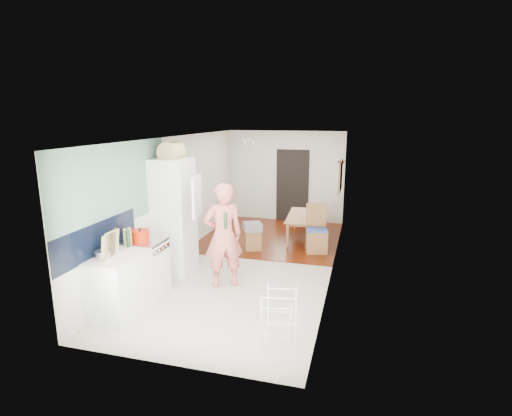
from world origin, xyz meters
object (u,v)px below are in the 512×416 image
at_px(dining_chair, 317,229).
at_px(drying_rack, 279,320).
at_px(dining_table, 308,229).
at_px(stool, 253,240).
at_px(person, 223,226).

height_order(dining_chair, drying_rack, dining_chair).
bearing_deg(dining_table, dining_chair, -165.29).
xyz_separation_m(dining_chair, stool, (-1.37, -0.20, -0.30)).
relative_size(dining_chair, stool, 2.31).
distance_m(person, dining_table, 3.36).
bearing_deg(drying_rack, dining_chair, 79.27).
xyz_separation_m(person, drying_rack, (1.32, -1.62, -0.70)).
bearing_deg(person, dining_chair, -153.49).
xyz_separation_m(dining_table, drying_rack, (0.28, -4.70, 0.14)).
distance_m(dining_table, dining_chair, 1.00).
height_order(person, drying_rack, person).
distance_m(stool, drying_rack, 3.84).
distance_m(dining_chair, drying_rack, 3.80).
bearing_deg(stool, drying_rack, -69.45).
height_order(stool, drying_rack, drying_rack).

